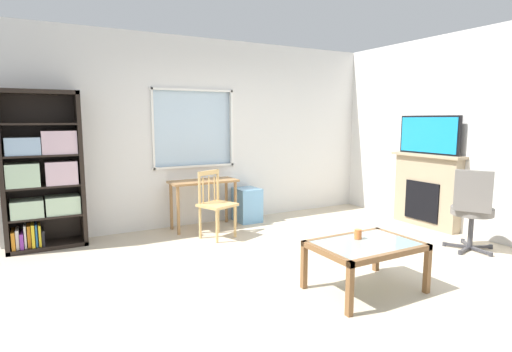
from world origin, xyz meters
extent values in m
cube|color=beige|center=(0.00, 0.00, -0.01)|extent=(6.59, 5.82, 0.02)
cube|color=silver|center=(0.00, 2.41, 0.43)|extent=(5.59, 0.12, 0.87)
cube|color=silver|center=(0.00, 2.41, 2.39)|extent=(5.59, 0.12, 0.74)
cube|color=silver|center=(-1.83, 2.41, 1.44)|extent=(1.93, 0.12, 1.15)
cube|color=silver|center=(1.58, 2.41, 1.44)|extent=(2.44, 0.12, 1.15)
cube|color=silver|center=(-0.26, 2.42, 1.44)|extent=(1.22, 0.02, 1.15)
cube|color=white|center=(-0.26, 2.35, 0.88)|extent=(1.28, 0.06, 0.03)
cube|color=white|center=(-0.26, 2.35, 2.01)|extent=(1.28, 0.06, 0.03)
cube|color=white|center=(-0.87, 2.35, 1.44)|extent=(0.03, 0.06, 1.15)
cube|color=white|center=(0.36, 2.35, 1.44)|extent=(0.03, 0.06, 1.15)
cube|color=silver|center=(2.86, 0.00, 1.38)|extent=(0.12, 5.02, 2.76)
cube|color=black|center=(-2.70, 2.16, 0.96)|extent=(0.05, 0.38, 1.93)
cube|color=black|center=(-1.85, 2.16, 0.96)|extent=(0.05, 0.38, 1.93)
cube|color=black|center=(-2.27, 2.16, 1.90)|extent=(0.90, 0.38, 0.05)
cube|color=black|center=(-2.27, 2.16, 0.03)|extent=(0.90, 0.38, 0.05)
cube|color=black|center=(-2.27, 2.34, 0.96)|extent=(0.90, 0.02, 1.93)
cube|color=black|center=(-2.27, 2.16, 0.40)|extent=(0.85, 0.36, 0.02)
cube|color=black|center=(-2.27, 2.16, 0.78)|extent=(0.85, 0.36, 0.02)
cube|color=black|center=(-2.27, 2.16, 1.15)|extent=(0.85, 0.36, 0.02)
cube|color=black|center=(-2.27, 2.16, 1.53)|extent=(0.85, 0.36, 0.02)
cube|color=#B7D6B2|center=(-2.47, 2.15, 0.52)|extent=(0.35, 0.33, 0.21)
cube|color=#B7D6B2|center=(-2.08, 2.15, 0.52)|extent=(0.39, 0.31, 0.22)
cube|color=#B7D6B2|center=(-2.49, 2.15, 0.93)|extent=(0.36, 0.33, 0.28)
cube|color=beige|center=(-2.07, 2.15, 0.93)|extent=(0.36, 0.33, 0.28)
cube|color=#9EBCDB|center=(-2.46, 2.15, 1.27)|extent=(0.37, 0.31, 0.21)
cube|color=beige|center=(-2.08, 2.15, 1.30)|extent=(0.39, 0.32, 0.28)
cube|color=orange|center=(-2.64, 2.14, 0.16)|extent=(0.04, 0.29, 0.22)
cube|color=white|center=(-2.60, 2.14, 0.17)|extent=(0.03, 0.24, 0.23)
cube|color=purple|center=(-2.55, 2.14, 0.14)|extent=(0.04, 0.28, 0.18)
cube|color=white|center=(-2.51, 2.14, 0.19)|extent=(0.02, 0.23, 0.27)
cube|color=orange|center=(-2.47, 2.14, 0.18)|extent=(0.04, 0.21, 0.26)
cube|color=yellow|center=(-2.43, 2.14, 0.19)|extent=(0.03, 0.28, 0.28)
cube|color=#286BB2|center=(-2.39, 2.14, 0.19)|extent=(0.02, 0.24, 0.27)
cube|color=yellow|center=(-2.36, 2.14, 0.18)|extent=(0.03, 0.24, 0.26)
cube|color=black|center=(-2.32, 2.14, 0.15)|extent=(0.03, 0.25, 0.19)
cube|color=#A37547|center=(-0.24, 2.06, 0.69)|extent=(0.97, 0.42, 0.03)
cylinder|color=#A37547|center=(-0.67, 1.90, 0.34)|extent=(0.04, 0.04, 0.68)
cylinder|color=#A37547|center=(0.20, 1.90, 0.34)|extent=(0.04, 0.04, 0.68)
cylinder|color=#A37547|center=(-0.67, 2.22, 0.34)|extent=(0.04, 0.04, 0.68)
cylinder|color=#A37547|center=(0.20, 2.22, 0.34)|extent=(0.04, 0.04, 0.68)
cube|color=tan|center=(-0.26, 1.51, 0.45)|extent=(0.54, 0.52, 0.04)
cylinder|color=tan|center=(-0.36, 1.30, 0.22)|extent=(0.04, 0.04, 0.43)
cylinder|color=tan|center=(-0.04, 1.42, 0.22)|extent=(0.04, 0.04, 0.43)
cylinder|color=tan|center=(-0.47, 1.60, 0.22)|extent=(0.04, 0.04, 0.43)
cylinder|color=tan|center=(-0.16, 1.72, 0.22)|extent=(0.04, 0.04, 0.43)
cylinder|color=tan|center=(-0.47, 1.60, 0.68)|extent=(0.04, 0.04, 0.45)
cylinder|color=tan|center=(-0.16, 1.72, 0.68)|extent=(0.04, 0.04, 0.45)
cube|color=tan|center=(-0.31, 1.66, 0.87)|extent=(0.35, 0.16, 0.06)
cylinder|color=tan|center=(-0.41, 1.62, 0.65)|extent=(0.02, 0.02, 0.35)
cylinder|color=tan|center=(-0.31, 1.66, 0.65)|extent=(0.02, 0.02, 0.35)
cylinder|color=tan|center=(-0.22, 1.70, 0.65)|extent=(0.02, 0.02, 0.35)
cube|color=#72ADDB|center=(0.51, 2.11, 0.26)|extent=(0.35, 0.40, 0.52)
cube|color=tan|center=(2.71, 0.58, 0.52)|extent=(0.18, 1.04, 1.04)
cube|color=black|center=(2.61, 0.58, 0.39)|extent=(0.03, 0.57, 0.57)
cube|color=tan|center=(2.69, 0.58, 1.06)|extent=(0.26, 1.14, 0.04)
cube|color=black|center=(2.69, 0.58, 1.36)|extent=(0.05, 0.99, 0.56)
cube|color=#198CCC|center=(2.66, 0.58, 1.36)|extent=(0.01, 0.94, 0.51)
cylinder|color=slate|center=(2.25, -0.44, 0.48)|extent=(0.48, 0.48, 0.09)
cube|color=slate|center=(2.06, -0.55, 0.76)|extent=(0.28, 0.38, 0.48)
cylinder|color=#38383D|center=(2.25, -0.44, 0.24)|extent=(0.06, 0.06, 0.42)
cube|color=#38383D|center=(2.17, -0.32, 0.03)|extent=(0.18, 0.26, 0.03)
cylinder|color=#38383D|center=(2.10, -0.20, 0.03)|extent=(0.05, 0.05, 0.05)
cube|color=#38383D|center=(2.11, -0.47, 0.03)|extent=(0.28, 0.10, 0.03)
cylinder|color=#38383D|center=(1.97, -0.50, 0.03)|extent=(0.05, 0.05, 0.05)
cube|color=#38383D|center=(2.24, -0.58, 0.03)|extent=(0.06, 0.28, 0.03)
cylinder|color=#38383D|center=(2.22, -0.72, 0.03)|extent=(0.05, 0.05, 0.05)
cube|color=#38383D|center=(2.38, -0.49, 0.03)|extent=(0.27, 0.14, 0.03)
cylinder|color=#38383D|center=(2.51, -0.54, 0.03)|extent=(0.05, 0.05, 0.05)
cube|color=#38383D|center=(2.34, -0.33, 0.03)|extent=(0.21, 0.24, 0.03)
cylinder|color=#38383D|center=(2.43, -0.22, 0.03)|extent=(0.05, 0.05, 0.05)
cube|color=#8C9E99|center=(0.26, -0.71, 0.45)|extent=(0.88, 0.58, 0.02)
cube|color=brown|center=(0.26, -1.03, 0.43)|extent=(0.98, 0.05, 0.05)
cube|color=brown|center=(0.26, -0.40, 0.43)|extent=(0.98, 0.05, 0.05)
cube|color=brown|center=(-0.20, -0.71, 0.43)|extent=(0.05, 0.68, 0.05)
cube|color=brown|center=(0.72, -0.71, 0.43)|extent=(0.05, 0.68, 0.05)
cube|color=brown|center=(-0.20, -1.03, 0.20)|extent=(0.05, 0.05, 0.41)
cube|color=brown|center=(0.72, -1.03, 0.20)|extent=(0.05, 0.05, 0.41)
cube|color=brown|center=(-0.20, -0.40, 0.20)|extent=(0.05, 0.05, 0.41)
cube|color=brown|center=(0.72, -0.40, 0.20)|extent=(0.05, 0.05, 0.41)
cylinder|color=orange|center=(0.28, -0.58, 0.50)|extent=(0.07, 0.07, 0.09)
camera|label=1|loc=(-2.36, -3.38, 1.58)|focal=28.51mm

